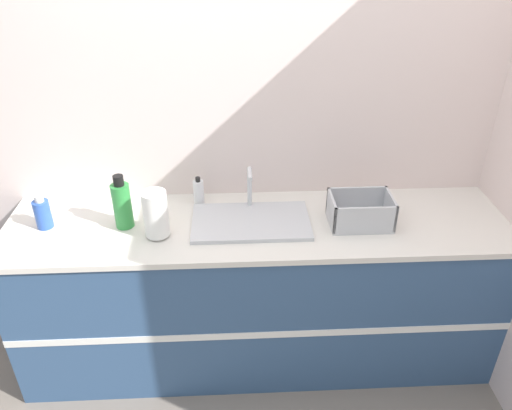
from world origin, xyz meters
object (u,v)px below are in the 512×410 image
object	(u,v)px
sink	(251,220)
soap_dispenser	(199,192)
dish_rack	(360,213)
bottle_green	(122,204)
paper_towel_roll	(156,214)
bottle_blue	(43,213)

from	to	relation	value
sink	soap_dispenser	size ratio (longest dim) A/B	3.75
sink	dish_rack	distance (m)	0.54
bottle_green	soap_dispenser	size ratio (longest dim) A/B	1.79
paper_towel_roll	soap_dispenser	bearing A→B (deg)	58.13
dish_rack	soap_dispenser	bearing A→B (deg)	163.72
bottle_green	dish_rack	bearing A→B (deg)	-1.76
bottle_green	bottle_blue	size ratio (longest dim) A/B	1.58
bottle_green	bottle_blue	world-z (taller)	bottle_green
paper_towel_roll	bottle_blue	world-z (taller)	paper_towel_roll
sink	paper_towel_roll	xyz separation A→B (m)	(-0.45, -0.09, 0.10)
bottle_green	soap_dispenser	distance (m)	0.41
paper_towel_roll	soap_dispenser	distance (m)	0.35
bottle_blue	bottle_green	bearing A→B (deg)	-1.55
paper_towel_roll	sink	bearing A→B (deg)	11.37
dish_rack	bottle_blue	bearing A→B (deg)	178.29
sink	bottle_blue	size ratio (longest dim) A/B	3.32
bottle_blue	soap_dispenser	distance (m)	0.77
sink	paper_towel_roll	world-z (taller)	sink
dish_rack	soap_dispenser	distance (m)	0.83
paper_towel_roll	bottle_green	xyz separation A→B (m)	(-0.17, 0.09, 0.00)
sink	bottle_green	size ratio (longest dim) A/B	2.10
dish_rack	soap_dispenser	size ratio (longest dim) A/B	1.94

